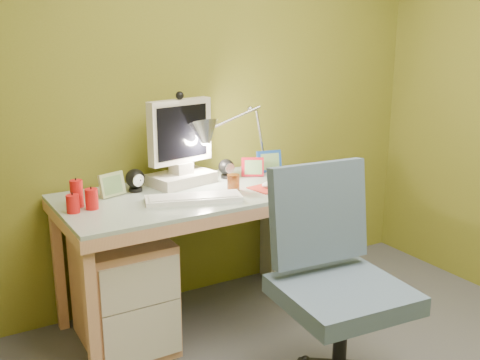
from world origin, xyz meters
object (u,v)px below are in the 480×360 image
desk (197,258)px  task_chair (343,289)px  radiator (294,242)px  monitor (180,132)px  desk_lamp (252,124)px

desk → task_chair: size_ratio=1.35×
desk → radiator: desk is taller
desk → radiator: (0.84, 0.27, -0.16)m
task_chair → radiator: bearing=67.6°
monitor → desk_lamp: (0.45, 0.00, 0.00)m
desk → task_chair: bearing=-76.2°
monitor → task_chair: monitor is taller
desk → desk_lamp: bearing=20.9°
monitor → radiator: (0.84, 0.09, -0.82)m
radiator → desk: bearing=-156.6°
monitor → desk_lamp: 0.45m
radiator → monitor: bearing=-168.3°
task_chair → radiator: size_ratio=2.44×
monitor → radiator: monitor is taller
desk → monitor: size_ratio=2.46×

